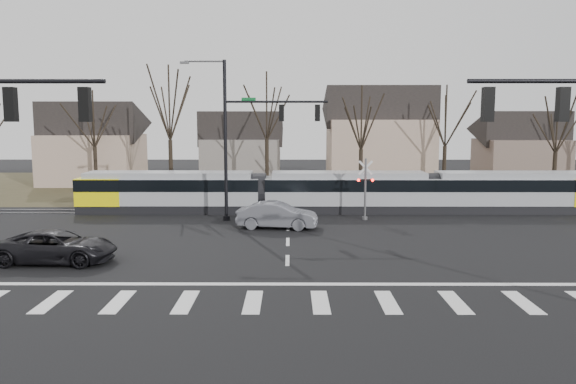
{
  "coord_description": "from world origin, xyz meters",
  "views": [
    {
      "loc": [
        0.12,
        -23.3,
        6.41
      ],
      "look_at": [
        0.0,
        9.0,
        2.3
      ],
      "focal_mm": 35.0,
      "sensor_mm": 36.0,
      "label": 1
    }
  ],
  "objects_px": {
    "sedan": "(277,215)",
    "rail_crossing_signal": "(365,191)",
    "suv": "(57,247)",
    "tram": "(346,190)"
  },
  "relations": [
    {
      "from": "tram",
      "to": "rail_crossing_signal",
      "type": "relative_size",
      "value": 9.34
    },
    {
      "from": "sedan",
      "to": "suv",
      "type": "relative_size",
      "value": 0.93
    },
    {
      "from": "sedan",
      "to": "suv",
      "type": "bearing_deg",
      "value": 137.3
    },
    {
      "from": "tram",
      "to": "sedan",
      "type": "xyz_separation_m",
      "value": [
        -4.71,
        -6.18,
        -0.76
      ]
    },
    {
      "from": "tram",
      "to": "sedan",
      "type": "relative_size",
      "value": 7.54
    },
    {
      "from": "tram",
      "to": "rail_crossing_signal",
      "type": "bearing_deg",
      "value": -73.56
    },
    {
      "from": "tram",
      "to": "suv",
      "type": "bearing_deg",
      "value": -135.21
    },
    {
      "from": "tram",
      "to": "rail_crossing_signal",
      "type": "xyz_separation_m",
      "value": [
        0.95,
        -3.21,
        0.34
      ]
    },
    {
      "from": "suv",
      "to": "rail_crossing_signal",
      "type": "bearing_deg",
      "value": -52.2
    },
    {
      "from": "sedan",
      "to": "rail_crossing_signal",
      "type": "bearing_deg",
      "value": -54.97
    }
  ]
}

